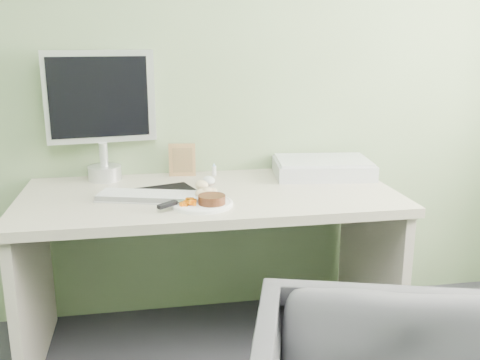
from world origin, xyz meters
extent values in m
plane|color=gray|center=(0.00, 2.00, 1.35)|extent=(3.50, 0.00, 3.50)
cube|color=#BEB79F|center=(0.00, 1.62, 0.71)|extent=(1.60, 0.75, 0.04)
cube|color=#BBAEA0|center=(-0.76, 1.62, 0.34)|extent=(0.04, 0.70, 0.69)
cube|color=#BBAEA0|center=(0.76, 1.62, 0.34)|extent=(0.04, 0.70, 0.69)
cylinder|color=white|center=(-0.05, 1.44, 0.74)|extent=(0.25, 0.25, 0.01)
cylinder|color=black|center=(-0.02, 1.42, 0.76)|extent=(0.14, 0.14, 0.03)
ellipsoid|color=#AB7B53|center=(-0.03, 1.50, 0.77)|extent=(0.11, 0.09, 0.06)
cube|color=orange|center=(-0.11, 1.42, 0.76)|extent=(0.07, 0.06, 0.04)
cube|color=silver|center=(-0.10, 1.47, 0.75)|extent=(0.12, 0.10, 0.01)
cube|color=black|center=(-0.19, 1.39, 0.76)|extent=(0.08, 0.08, 0.02)
cube|color=black|center=(-0.18, 1.67, 0.73)|extent=(0.29, 0.27, 0.00)
cube|color=white|center=(-0.24, 1.56, 0.75)|extent=(0.46, 0.25, 0.02)
ellipsoid|color=white|center=(0.01, 1.76, 0.75)|extent=(0.06, 0.10, 0.03)
cube|color=#A17F4B|center=(-0.09, 1.93, 0.81)|extent=(0.13, 0.03, 0.16)
cylinder|color=white|center=(0.06, 1.91, 0.75)|extent=(0.02, 0.02, 0.05)
cone|color=#93C2EC|center=(0.06, 1.91, 0.78)|extent=(0.02, 0.02, 0.02)
cube|color=silver|center=(0.57, 1.82, 0.77)|extent=(0.49, 0.36, 0.07)
cylinder|color=silver|center=(-0.46, 1.92, 0.76)|extent=(0.15, 0.15, 0.07)
cylinder|color=silver|center=(-0.46, 1.92, 0.85)|extent=(0.04, 0.04, 0.11)
cube|color=silver|center=(-0.46, 1.95, 1.11)|extent=(0.49, 0.11, 0.42)
cube|color=black|center=(-0.46, 1.92, 1.11)|extent=(0.43, 0.07, 0.36)
camera|label=1|loc=(-0.26, -0.57, 1.37)|focal=40.00mm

